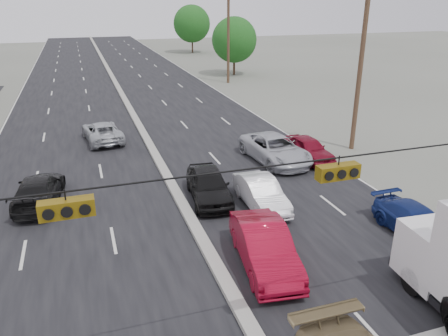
% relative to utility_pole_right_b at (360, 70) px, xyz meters
% --- Properties ---
extents(road_surface, '(20.00, 160.00, 0.02)m').
position_rel_utility_pole_right_b_xyz_m(road_surface, '(-12.50, 15.00, -5.11)').
color(road_surface, black).
rests_on(road_surface, ground).
extents(center_median, '(0.50, 160.00, 0.20)m').
position_rel_utility_pole_right_b_xyz_m(center_median, '(-12.50, 15.00, -5.01)').
color(center_median, gray).
rests_on(center_median, ground).
extents(utility_pole_right_b, '(1.60, 0.30, 10.00)m').
position_rel_utility_pole_right_b_xyz_m(utility_pole_right_b, '(0.00, 0.00, 0.00)').
color(utility_pole_right_b, '#422D1E').
rests_on(utility_pole_right_b, ground).
extents(utility_pole_right_c, '(1.60, 0.30, 10.00)m').
position_rel_utility_pole_right_b_xyz_m(utility_pole_right_c, '(0.00, 25.00, 0.00)').
color(utility_pole_right_c, '#422D1E').
rests_on(utility_pole_right_c, ground).
extents(traffic_signals, '(25.00, 0.30, 0.54)m').
position_rel_utility_pole_right_b_xyz_m(traffic_signals, '(-11.10, -15.00, 0.39)').
color(traffic_signals, black).
rests_on(traffic_signals, ground).
extents(tree_right_mid, '(5.60, 5.60, 7.14)m').
position_rel_utility_pole_right_b_xyz_m(tree_right_mid, '(2.50, 30.00, -0.77)').
color(tree_right_mid, '#382619').
rests_on(tree_right_mid, ground).
extents(tree_right_far, '(6.40, 6.40, 8.16)m').
position_rel_utility_pole_right_b_xyz_m(tree_right_far, '(3.50, 55.00, -0.15)').
color(tree_right_far, '#382619').
rests_on(tree_right_far, ground).
extents(red_sedan, '(2.28, 4.98, 1.58)m').
position_rel_utility_pole_right_b_xyz_m(red_sedan, '(-10.79, -10.59, -4.32)').
color(red_sedan, maroon).
rests_on(red_sedan, ground).
extents(queue_car_a, '(2.27, 4.68, 1.54)m').
position_rel_utility_pole_right_b_xyz_m(queue_car_a, '(-11.10, -4.52, -4.34)').
color(queue_car_a, black).
rests_on(queue_car_a, ground).
extents(queue_car_b, '(1.52, 4.20, 1.38)m').
position_rel_utility_pole_right_b_xyz_m(queue_car_b, '(-9.00, -6.04, -4.42)').
color(queue_car_b, white).
rests_on(queue_car_b, ground).
extents(queue_car_c, '(3.03, 5.79, 1.55)m').
position_rel_utility_pole_right_b_xyz_m(queue_car_c, '(-5.81, -0.66, -4.33)').
color(queue_car_c, '#B5B8BE').
rests_on(queue_car_c, ground).
extents(queue_car_d, '(1.81, 4.32, 1.25)m').
position_rel_utility_pole_right_b_xyz_m(queue_car_d, '(-3.99, -10.58, -4.48)').
color(queue_car_d, navy).
rests_on(queue_car_d, ground).
extents(queue_car_e, '(1.96, 4.25, 1.41)m').
position_rel_utility_pole_right_b_xyz_m(queue_car_e, '(-3.79, -1.01, -4.40)').
color(queue_car_e, maroon).
rests_on(queue_car_e, ground).
extents(oncoming_near, '(2.48, 4.96, 1.38)m').
position_rel_utility_pole_right_b_xyz_m(oncoming_near, '(-18.90, -2.40, -4.42)').
color(oncoming_near, black).
rests_on(oncoming_near, ground).
extents(oncoming_far, '(2.76, 5.07, 1.35)m').
position_rel_utility_pole_right_b_xyz_m(oncoming_far, '(-15.36, 6.73, -4.43)').
color(oncoming_far, '#ABAFB3').
rests_on(oncoming_far, ground).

